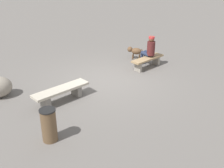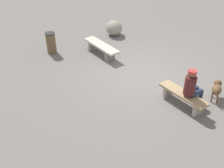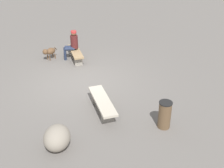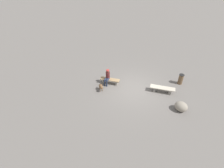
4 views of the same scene
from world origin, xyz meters
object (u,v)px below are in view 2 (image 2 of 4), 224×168
Objects in this scene: bench_right at (183,96)px; trash_bin at (51,43)px; seated_person at (192,86)px; dog at (217,88)px; boulder at (114,28)px; bench_left at (101,48)px.

bench_right is 5.57m from trash_bin.
dog is at bearing 85.97° from seated_person.
dog is at bearing -4.17° from boulder.
boulder is (-5.73, 0.42, -0.04)m from dog.
bench_left is 4.57m from dog.
dog is at bearing 13.47° from bench_left.
bench_left reaches higher than bench_right.
bench_left is at bearing 49.76° from trash_bin.
trash_bin is at bearing -164.40° from bench_right.
bench_left is 1.18× the size of bench_right.
bench_left is 2.86× the size of dog.
dog is at bearing 69.66° from bench_right.
seated_person reaches higher than trash_bin.
bench_right is 1.12m from dog.
trash_bin is 1.00× the size of boulder.
trash_bin is (-5.69, -2.66, 0.05)m from dog.
boulder is at bearing 173.16° from seated_person.
boulder is (-5.54, 1.38, -0.39)m from seated_person.
seated_person reaches higher than boulder.
bench_right is 0.45m from seated_person.
dog reaches higher than bench_left.
trash_bin is (-5.51, -1.70, -0.29)m from seated_person.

